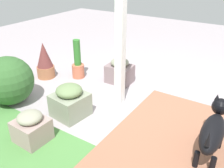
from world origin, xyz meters
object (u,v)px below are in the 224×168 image
round_shrub (9,81)px  stone_planter_nearest (120,71)px  terracotta_pot_tall (78,64)px  dog (213,129)px  porch_pillar (120,31)px  stone_planter_far (31,127)px  stone_planter_mid (70,101)px  terracotta_pot_spiky (45,61)px

round_shrub → stone_planter_nearest: bearing=-124.3°
terracotta_pot_tall → round_shrub: bearing=77.9°
stone_planter_nearest → dog: (-1.75, 1.01, 0.13)m
dog → porch_pillar: bearing=-17.3°
stone_planter_nearest → round_shrub: bearing=55.7°
stone_planter_nearest → round_shrub: (0.99, 1.45, 0.15)m
porch_pillar → terracotta_pot_tall: porch_pillar is taller
porch_pillar → stone_planter_far: porch_pillar is taller
stone_planter_far → terracotta_pot_tall: 1.79m
terracotta_pot_tall → stone_planter_mid: bearing=125.0°
stone_planter_nearest → dog: size_ratio=0.53×
round_shrub → terracotta_pot_spiky: bearing=-75.4°
porch_pillar → stone_planter_nearest: porch_pillar is taller
stone_planter_mid → terracotta_pot_spiky: terracotta_pot_spiky is taller
stone_planter_nearest → terracotta_pot_tall: bearing=17.7°
stone_planter_mid → stone_planter_far: size_ratio=1.23×
porch_pillar → terracotta_pot_tall: size_ratio=3.09×
stone_planter_mid → round_shrub: bearing=12.1°
stone_planter_far → dog: (-1.80, -0.88, 0.15)m
dog → round_shrub: bearing=9.1°
stone_planter_mid → stone_planter_far: stone_planter_mid is taller
terracotta_pot_spiky → stone_planter_far: bearing=131.3°
stone_planter_mid → porch_pillar: bearing=-119.0°
porch_pillar → stone_planter_mid: bearing=61.0°
terracotta_pot_spiky → stone_planter_mid: bearing=149.9°
terracotta_pot_tall → dog: (-2.48, 0.78, 0.09)m
round_shrub → stone_planter_far: bearing=155.2°
stone_planter_mid → terracotta_pot_spiky: size_ratio=0.74×
stone_planter_nearest → stone_planter_mid: (0.02, 1.24, 0.01)m
stone_planter_nearest → stone_planter_mid: stone_planter_mid is taller
terracotta_pot_tall → terracotta_pot_spiky: bearing=32.1°
terracotta_pot_spiky → terracotta_pot_tall: (-0.50, -0.31, -0.06)m
terracotta_pot_spiky → dog: terracotta_pot_spiky is taller
stone_planter_far → terracotta_pot_spiky: (1.18, -1.34, 0.13)m
stone_planter_mid → stone_planter_nearest: bearing=-91.1°
stone_planter_far → terracotta_pot_spiky: size_ratio=0.60×
terracotta_pot_tall → stone_planter_nearest: bearing=-162.3°
porch_pillar → dog: (-1.41, 0.44, -0.74)m
porch_pillar → terracotta_pot_spiky: porch_pillar is taller
stone_planter_far → round_shrub: bearing=-24.8°
stone_planter_far → terracotta_pot_tall: (0.68, -1.65, 0.07)m
porch_pillar → stone_planter_nearest: (0.35, -0.57, -0.87)m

